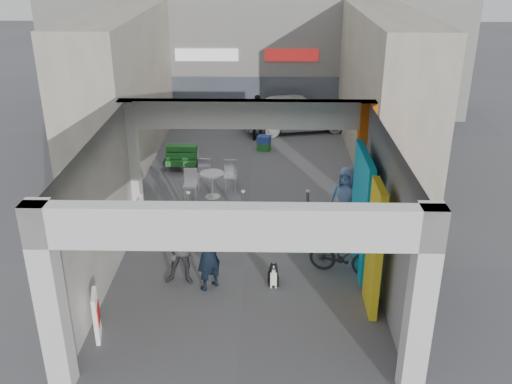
{
  "coord_description": "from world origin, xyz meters",
  "views": [
    {
      "loc": [
        0.51,
        -11.7,
        7.11
      ],
      "look_at": [
        0.25,
        1.0,
        1.49
      ],
      "focal_mm": 40.0,
      "sensor_mm": 36.0,
      "label": 1
    }
  ],
  "objects_px": {
    "cafe_set": "(209,183)",
    "produce_stand": "(182,160)",
    "bicycle_rear": "(344,255)",
    "man_back_turned": "(181,250)",
    "border_collie": "(273,276)",
    "bicycle_front": "(338,231)",
    "man_crates": "(258,118)",
    "white_van": "(297,112)",
    "man_elderly": "(346,199)",
    "man_with_dog": "(208,254)"
  },
  "relations": [
    {
      "from": "border_collie",
      "to": "produce_stand",
      "type": "bearing_deg",
      "value": 108.5
    },
    {
      "from": "bicycle_front",
      "to": "border_collie",
      "type": "bearing_deg",
      "value": 127.56
    },
    {
      "from": "cafe_set",
      "to": "bicycle_rear",
      "type": "distance_m",
      "value": 5.77
    },
    {
      "from": "man_crates",
      "to": "white_van",
      "type": "distance_m",
      "value": 2.01
    },
    {
      "from": "border_collie",
      "to": "man_with_dog",
      "type": "height_order",
      "value": "man_with_dog"
    },
    {
      "from": "produce_stand",
      "to": "bicycle_rear",
      "type": "bearing_deg",
      "value": -49.62
    },
    {
      "from": "produce_stand",
      "to": "white_van",
      "type": "distance_m",
      "value": 6.04
    },
    {
      "from": "produce_stand",
      "to": "man_back_turned",
      "type": "xyz_separation_m",
      "value": [
        0.99,
        -7.0,
        0.53
      ]
    },
    {
      "from": "cafe_set",
      "to": "man_with_dog",
      "type": "xyz_separation_m",
      "value": [
        0.49,
        -5.21,
        0.52
      ]
    },
    {
      "from": "bicycle_front",
      "to": "man_crates",
      "type": "bearing_deg",
      "value": 4.47
    },
    {
      "from": "border_collie",
      "to": "man_back_turned",
      "type": "bearing_deg",
      "value": 173.69
    },
    {
      "from": "cafe_set",
      "to": "bicycle_rear",
      "type": "relative_size",
      "value": 0.95
    },
    {
      "from": "bicycle_front",
      "to": "white_van",
      "type": "distance_m",
      "value": 9.77
    },
    {
      "from": "man_back_turned",
      "to": "man_elderly",
      "type": "bearing_deg",
      "value": 38.56
    },
    {
      "from": "man_back_turned",
      "to": "bicycle_rear",
      "type": "xyz_separation_m",
      "value": [
        3.67,
        0.48,
        -0.36
      ]
    },
    {
      "from": "bicycle_front",
      "to": "white_van",
      "type": "bearing_deg",
      "value": -6.21
    },
    {
      "from": "man_with_dog",
      "to": "man_elderly",
      "type": "bearing_deg",
      "value": 176.7
    },
    {
      "from": "border_collie",
      "to": "bicycle_front",
      "type": "xyz_separation_m",
      "value": [
        1.62,
        1.76,
        0.23
      ]
    },
    {
      "from": "man_with_dog",
      "to": "man_crates",
      "type": "relative_size",
      "value": 0.97
    },
    {
      "from": "cafe_set",
      "to": "bicycle_front",
      "type": "distance_m",
      "value": 4.87
    },
    {
      "from": "man_back_turned",
      "to": "bicycle_front",
      "type": "bearing_deg",
      "value": 29.3
    },
    {
      "from": "man_elderly",
      "to": "man_crates",
      "type": "distance_m",
      "value": 7.86
    },
    {
      "from": "border_collie",
      "to": "man_back_turned",
      "type": "distance_m",
      "value": 2.13
    },
    {
      "from": "bicycle_rear",
      "to": "man_elderly",
      "type": "bearing_deg",
      "value": 11.3
    },
    {
      "from": "border_collie",
      "to": "white_van",
      "type": "height_order",
      "value": "white_van"
    },
    {
      "from": "border_collie",
      "to": "man_back_turned",
      "type": "relative_size",
      "value": 0.36
    },
    {
      "from": "man_with_dog",
      "to": "man_crates",
      "type": "distance_m",
      "value": 10.38
    },
    {
      "from": "man_with_dog",
      "to": "bicycle_rear",
      "type": "distance_m",
      "value": 3.15
    },
    {
      "from": "bicycle_rear",
      "to": "cafe_set",
      "type": "bearing_deg",
      "value": 56.75
    },
    {
      "from": "produce_stand",
      "to": "border_collie",
      "type": "xyz_separation_m",
      "value": [
        3.04,
        -7.05,
        -0.07
      ]
    },
    {
      "from": "white_van",
      "to": "border_collie",
      "type": "bearing_deg",
      "value": 162.57
    },
    {
      "from": "bicycle_rear",
      "to": "bicycle_front",
      "type": "bearing_deg",
      "value": 18.84
    },
    {
      "from": "border_collie",
      "to": "man_elderly",
      "type": "xyz_separation_m",
      "value": [
        1.91,
        2.74,
        0.65
      ]
    },
    {
      "from": "cafe_set",
      "to": "produce_stand",
      "type": "bearing_deg",
      "value": 119.59
    },
    {
      "from": "man_back_turned",
      "to": "man_elderly",
      "type": "height_order",
      "value": "man_elderly"
    },
    {
      "from": "man_with_dog",
      "to": "white_van",
      "type": "xyz_separation_m",
      "value": [
        2.45,
        11.63,
        -0.11
      ]
    },
    {
      "from": "produce_stand",
      "to": "man_back_turned",
      "type": "bearing_deg",
      "value": -77.12
    },
    {
      "from": "produce_stand",
      "to": "border_collie",
      "type": "height_order",
      "value": "produce_stand"
    },
    {
      "from": "man_with_dog",
      "to": "bicycle_front",
      "type": "relative_size",
      "value": 0.94
    },
    {
      "from": "cafe_set",
      "to": "man_with_dog",
      "type": "height_order",
      "value": "man_with_dog"
    },
    {
      "from": "bicycle_front",
      "to": "bicycle_rear",
      "type": "distance_m",
      "value": 1.22
    },
    {
      "from": "man_crates",
      "to": "man_back_turned",
      "type": "bearing_deg",
      "value": 82.75
    },
    {
      "from": "produce_stand",
      "to": "border_collie",
      "type": "bearing_deg",
      "value": -61.88
    },
    {
      "from": "cafe_set",
      "to": "man_crates",
      "type": "xyz_separation_m",
      "value": [
        1.4,
        5.13,
        0.55
      ]
    },
    {
      "from": "man_with_dog",
      "to": "man_elderly",
      "type": "xyz_separation_m",
      "value": [
        3.35,
        2.87,
        0.04
      ]
    },
    {
      "from": "produce_stand",
      "to": "bicycle_front",
      "type": "relative_size",
      "value": 0.67
    },
    {
      "from": "cafe_set",
      "to": "man_back_turned",
      "type": "bearing_deg",
      "value": -91.38
    },
    {
      "from": "man_back_turned",
      "to": "bicycle_rear",
      "type": "bearing_deg",
      "value": 11.87
    },
    {
      "from": "cafe_set",
      "to": "man_back_turned",
      "type": "distance_m",
      "value": 5.06
    },
    {
      "from": "man_crates",
      "to": "man_with_dog",
      "type": "bearing_deg",
      "value": 86.25
    }
  ]
}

